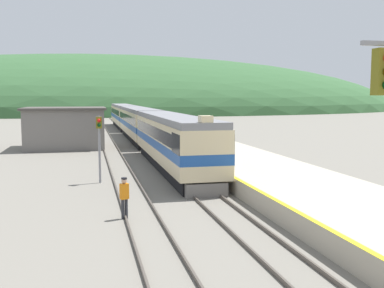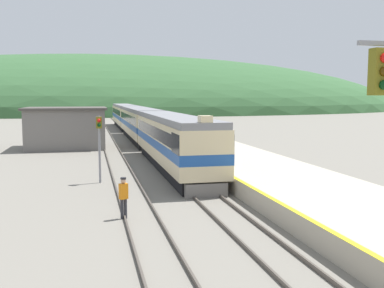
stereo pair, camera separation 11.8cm
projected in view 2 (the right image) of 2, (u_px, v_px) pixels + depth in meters
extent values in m
cube|color=#4C443D|center=(122.00, 128.00, 74.22)|extent=(0.08, 180.00, 0.16)
cube|color=#4C443D|center=(131.00, 128.00, 74.54)|extent=(0.08, 180.00, 0.16)
cube|color=#4C443D|center=(98.00, 129.00, 73.37)|extent=(0.08, 180.00, 0.16)
cube|color=#4C443D|center=(107.00, 129.00, 73.69)|extent=(0.08, 180.00, 0.16)
cube|color=#B2A893|center=(178.00, 136.00, 56.03)|extent=(6.50, 140.00, 0.94)
cube|color=yellow|center=(153.00, 132.00, 55.28)|extent=(0.24, 140.00, 0.01)
ellipsoid|color=#335B33|center=(106.00, 111.00, 162.59)|extent=(228.28, 102.72, 39.99)
cube|color=slate|center=(66.00, 129.00, 46.73)|extent=(7.73, 6.88, 3.99)
cube|color=#47423D|center=(66.00, 109.00, 46.51)|extent=(8.23, 7.38, 0.24)
cube|color=black|center=(172.00, 163.00, 33.41)|extent=(2.42, 19.06, 0.85)
cube|color=beige|center=(172.00, 139.00, 33.22)|extent=(2.95, 20.27, 2.73)
cube|color=#1E4C99|center=(172.00, 142.00, 33.24)|extent=(2.98, 20.29, 0.60)
cube|color=black|center=(172.00, 131.00, 33.16)|extent=(2.97, 19.06, 0.82)
cube|color=slate|center=(172.00, 118.00, 33.06)|extent=(2.77, 20.27, 0.40)
cube|color=black|center=(202.00, 143.00, 24.43)|extent=(2.99, 2.20, 1.09)
cube|color=beige|center=(205.00, 119.00, 23.63)|extent=(0.64, 0.80, 0.36)
cube|color=slate|center=(206.00, 190.00, 23.78)|extent=(2.30, 0.40, 0.77)
cube|color=black|center=(140.00, 137.00, 54.89)|extent=(2.42, 20.91, 0.85)
cube|color=beige|center=(139.00, 122.00, 54.70)|extent=(2.95, 22.24, 2.73)
cube|color=#1E4C99|center=(139.00, 124.00, 54.72)|extent=(2.98, 22.26, 0.60)
cube|color=black|center=(139.00, 117.00, 54.63)|extent=(2.97, 20.91, 0.82)
cube|color=slate|center=(139.00, 109.00, 54.53)|extent=(2.77, 22.24, 0.40)
cube|color=black|center=(125.00, 125.00, 77.32)|extent=(2.42, 20.91, 0.85)
cube|color=beige|center=(125.00, 115.00, 77.13)|extent=(2.95, 22.24, 2.73)
cube|color=#1E4C99|center=(125.00, 116.00, 77.15)|extent=(2.98, 22.26, 0.60)
cube|color=black|center=(125.00, 111.00, 77.07)|extent=(2.97, 20.91, 0.82)
cube|color=slate|center=(125.00, 106.00, 76.97)|extent=(2.77, 22.24, 0.40)
cube|color=#6B6619|center=(380.00, 72.00, 9.76)|extent=(0.40, 0.28, 1.02)
sphere|color=black|center=(384.00, 85.00, 9.62)|extent=(0.22, 0.22, 0.22)
cylinder|color=gray|center=(100.00, 150.00, 27.69)|extent=(0.14, 0.14, 4.15)
cube|color=#6B6619|center=(99.00, 123.00, 27.51)|extent=(0.36, 0.28, 0.71)
sphere|color=red|center=(99.00, 120.00, 27.33)|extent=(0.22, 0.22, 0.22)
sphere|color=black|center=(99.00, 125.00, 27.36)|extent=(0.22, 0.22, 0.22)
cylinder|color=#2D2D33|center=(122.00, 209.00, 19.59)|extent=(0.14, 0.14, 0.89)
cylinder|color=#2D2D33|center=(125.00, 209.00, 19.70)|extent=(0.14, 0.14, 0.89)
cube|color=orange|center=(123.00, 191.00, 19.56)|extent=(0.42, 0.35, 0.68)
sphere|color=tan|center=(123.00, 181.00, 19.51)|extent=(0.24, 0.24, 0.24)
cylinder|color=black|center=(123.00, 178.00, 19.50)|extent=(0.25, 0.25, 0.07)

